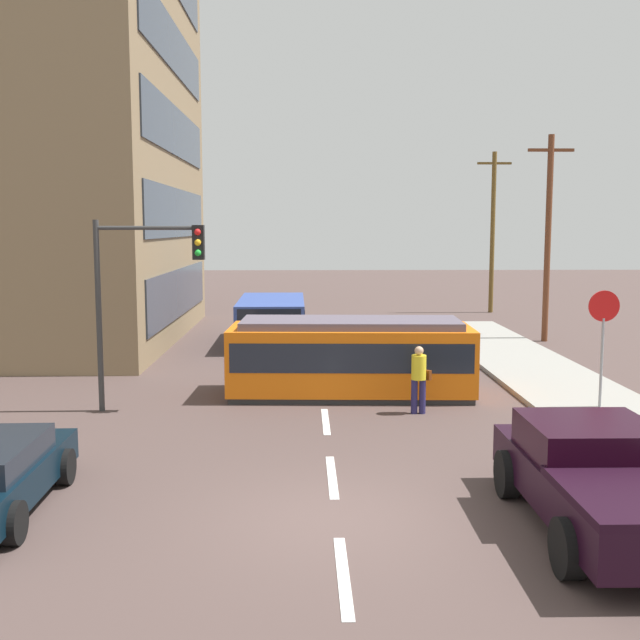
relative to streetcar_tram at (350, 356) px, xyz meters
name	(u,v)px	position (x,y,z in m)	size (l,w,h in m)	color
ground_plane	(322,386)	(-0.75, 1.15, -1.08)	(120.00, 120.00, 0.00)	#4C3B37
sidewalk_curb_right	(612,417)	(6.05, -2.85, -1.01)	(3.20, 36.00, 0.14)	gray
lane_stripe_0	(343,575)	(-0.75, -10.85, -1.07)	(0.16, 2.40, 0.01)	silver
lane_stripe_1	(332,476)	(-0.75, -6.85, -1.07)	(0.16, 2.40, 0.01)	silver
lane_stripe_2	(326,421)	(-0.75, -2.85, -1.07)	(0.16, 2.40, 0.01)	silver
lane_stripe_3	(318,358)	(-0.75, 6.00, -1.07)	(0.16, 2.40, 0.01)	silver
lane_stripe_4	(316,334)	(-0.75, 12.00, -1.07)	(0.16, 2.40, 0.01)	silver
streetcar_tram	(350,356)	(0.00, 0.00, 0.00)	(6.60, 2.78, 2.08)	orange
city_bus	(272,318)	(-2.52, 9.21, -0.05)	(2.60, 5.95, 1.77)	#314891
pedestrian_crossing	(419,376)	(1.55, -2.12, -0.13)	(0.50, 0.36, 1.67)	#252151
pickup_truck_parked	(600,479)	(3.17, -9.43, -0.28)	(2.29, 5.01, 1.55)	black
stop_sign	(603,324)	(6.04, -2.09, 1.12)	(0.76, 0.07, 2.88)	gray
traffic_light_mast	(142,278)	(-5.22, -1.68, 2.24)	(2.68, 0.33, 4.73)	#333333
utility_pole_mid	(548,235)	(8.40, 9.74, 3.17)	(1.80, 0.24, 8.13)	brown
utility_pole_far	(493,230)	(8.78, 20.17, 3.35)	(1.80, 0.24, 8.48)	brown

